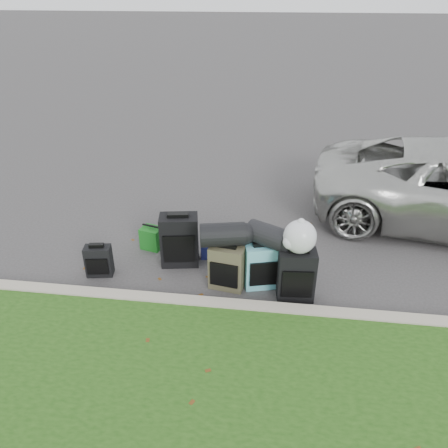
# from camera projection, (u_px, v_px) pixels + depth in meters

# --- Properties ---
(ground) EXTENTS (120.00, 120.00, 0.00)m
(ground) POSITION_uv_depth(u_px,v_px,m) (229.00, 265.00, 6.16)
(ground) COLOR #383535
(ground) RESTS_ON ground
(curb) EXTENTS (120.00, 0.18, 0.15)m
(curb) POSITION_uv_depth(u_px,v_px,m) (219.00, 307.00, 5.26)
(curb) COLOR #9E937F
(curb) RESTS_ON ground
(suitcase_small_black) EXTENTS (0.37, 0.24, 0.43)m
(suitcase_small_black) POSITION_uv_depth(u_px,v_px,m) (99.00, 261.00, 5.87)
(suitcase_small_black) COLOR black
(suitcase_small_black) RESTS_ON ground
(suitcase_large_black_left) EXTENTS (0.56, 0.39, 0.74)m
(suitcase_large_black_left) POSITION_uv_depth(u_px,v_px,m) (179.00, 240.00, 6.04)
(suitcase_large_black_left) COLOR black
(suitcase_large_black_left) RESTS_ON ground
(suitcase_olive) EXTENTS (0.48, 0.34, 0.60)m
(suitcase_olive) POSITION_uv_depth(u_px,v_px,m) (227.00, 267.00, 5.60)
(suitcase_olive) COLOR #3B3825
(suitcase_olive) RESTS_ON ground
(suitcase_teal) EXTENTS (0.48, 0.36, 0.61)m
(suitcase_teal) POSITION_uv_depth(u_px,v_px,m) (261.00, 266.00, 5.62)
(suitcase_teal) COLOR teal
(suitcase_teal) RESTS_ON ground
(suitcase_large_black_right) EXTENTS (0.47, 0.31, 0.68)m
(suitcase_large_black_right) POSITION_uv_depth(u_px,v_px,m) (296.00, 275.00, 5.38)
(suitcase_large_black_right) COLOR black
(suitcase_large_black_right) RESTS_ON ground
(tote_green) EXTENTS (0.34, 0.30, 0.33)m
(tote_green) POSITION_uv_depth(u_px,v_px,m) (152.00, 238.00, 6.50)
(tote_green) COLOR #16661A
(tote_green) RESTS_ON ground
(tote_navy) EXTENTS (0.28, 0.23, 0.26)m
(tote_navy) POSITION_uv_depth(u_px,v_px,m) (209.00, 249.00, 6.30)
(tote_navy) COLOR navy
(tote_navy) RESTS_ON ground
(duffel_left) EXTENTS (0.61, 0.41, 0.30)m
(duffel_left) POSITION_uv_depth(u_px,v_px,m) (223.00, 235.00, 5.42)
(duffel_left) COLOR black
(duffel_left) RESTS_ON suitcase_olive
(duffel_right) EXTENTS (0.59, 0.50, 0.29)m
(duffel_right) POSITION_uv_depth(u_px,v_px,m) (268.00, 235.00, 5.40)
(duffel_right) COLOR black
(duffel_right) RESTS_ON suitcase_teal
(trash_bag) EXTENTS (0.40, 0.40, 0.40)m
(trash_bag) POSITION_uv_depth(u_px,v_px,m) (300.00, 237.00, 5.14)
(trash_bag) COLOR silver
(trash_bag) RESTS_ON suitcase_large_black_right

